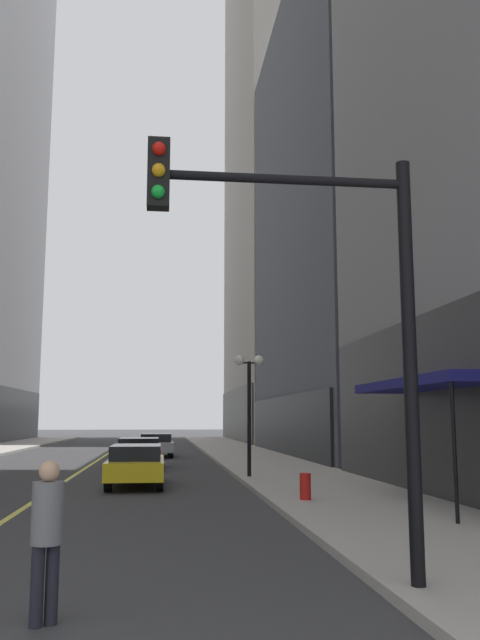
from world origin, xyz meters
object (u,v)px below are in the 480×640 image
Objects in this scene: traffic_light_near_right at (328,291)px; street_lamp_right_mid at (249,388)px; car_silver at (156,444)px; fire_hydrant_right at (305,489)px; car_red at (139,452)px; pedestrian_in_grey_suit at (47,528)px; car_yellow at (136,464)px.

traffic_light_near_right is 15.66m from street_lamp_right_mid.
traffic_light_near_right reaches higher than street_lamp_right_mid.
traffic_light_near_right is (2.35, -30.79, 3.02)m from car_silver.
street_lamp_right_mid is 5.54× the size of fire_hydrant_right.
car_red is 22.65m from pedestrian_in_grey_suit.
car_silver reaches higher than fire_hydrant_right.
car_silver is 0.77× the size of traffic_light_near_right.
pedestrian_in_grey_suit is at bearing -104.93° from street_lamp_right_mid.
street_lamp_right_mid reaches higher than fire_hydrant_right.
fire_hydrant_right is (0.50, -6.96, -2.86)m from street_lamp_right_mid.
car_yellow is at bearing 88.38° from pedestrian_in_grey_suit.
car_yellow is 4.92m from street_lamp_right_mid.
car_silver is 31.02m from traffic_light_near_right.
car_red is at bearing 89.41° from pedestrian_in_grey_suit.
fire_hydrant_right is (1.55, 8.66, -3.34)m from traffic_light_near_right.
street_lamp_right_mid reaches higher than car_red.
traffic_light_near_right reaches higher than pedestrian_in_grey_suit.
street_lamp_right_mid is 7.54m from fire_hydrant_right.
car_red is 0.76× the size of traffic_light_near_right.
car_yellow is 14.61m from traffic_light_near_right.
car_yellow is 1.11× the size of car_red.
street_lamp_right_mid is at bearing 22.41° from car_yellow.
car_red is 22.53m from traffic_light_near_right.
traffic_light_near_right is at bearing 9.22° from pedestrian_in_grey_suit.
car_red is 5.34× the size of fire_hydrant_right.
traffic_light_near_right is at bearing -85.63° from car_silver.
traffic_light_near_right reaches higher than car_yellow.
pedestrian_in_grey_suit is 4.30m from traffic_light_near_right.
car_yellow is 6.93m from fire_hydrant_right.
pedestrian_in_grey_suit is 16.87m from street_lamp_right_mid.
fire_hydrant_right is at bearing 62.38° from pedestrian_in_grey_suit.
street_lamp_right_mid is at bearing 86.15° from traffic_light_near_right.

